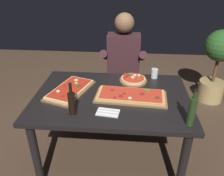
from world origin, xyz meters
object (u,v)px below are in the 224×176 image
at_px(oil_bottle_amber, 72,103).
at_px(seated_diner, 123,64).
at_px(pizza_rectangular_front, 131,96).
at_px(wine_bottle_dark, 192,111).
at_px(dining_table, 112,104).
at_px(tumbler_near_camera, 154,74).
at_px(diner_chair, 123,79).
at_px(potted_plant_corner, 217,62).
at_px(pizza_rectangular_left, 70,90).
at_px(pizza_round_far, 133,79).

xyz_separation_m(oil_bottle_amber, seated_diner, (0.36, 1.04, -0.10)).
distance_m(pizza_rectangular_front, wine_bottle_dark, 0.57).
height_order(oil_bottle_amber, seated_diner, seated_diner).
bearing_deg(oil_bottle_amber, wine_bottle_dark, -4.21).
bearing_deg(dining_table, tumbler_near_camera, 44.38).
distance_m(pizza_rectangular_front, diner_chair, 0.93).
distance_m(pizza_rectangular_front, oil_bottle_amber, 0.54).
xyz_separation_m(wine_bottle_dark, diner_chair, (-0.53, 1.23, -0.37)).
bearing_deg(potted_plant_corner, diner_chair, -162.31).
relative_size(dining_table, seated_diner, 1.05).
distance_m(wine_bottle_dark, diner_chair, 1.39).
relative_size(pizza_rectangular_front, diner_chair, 0.75).
relative_size(pizza_rectangular_left, wine_bottle_dark, 1.93).
relative_size(pizza_rectangular_front, potted_plant_corner, 0.62).
bearing_deg(wine_bottle_dark, tumbler_near_camera, 104.19).
height_order(pizza_rectangular_left, oil_bottle_amber, oil_bottle_amber).
bearing_deg(pizza_rectangular_front, dining_table, 171.58).
bearing_deg(pizza_rectangular_front, pizza_rectangular_left, 173.46).
bearing_deg(potted_plant_corner, tumbler_near_camera, -137.92).
bearing_deg(pizza_rectangular_left, dining_table, -5.69).
height_order(dining_table, oil_bottle_amber, oil_bottle_amber).
xyz_separation_m(pizza_rectangular_front, seated_diner, (-0.10, 0.76, -0.02)).
bearing_deg(wine_bottle_dark, pizza_round_far, 121.67).
xyz_separation_m(pizza_rectangular_front, diner_chair, (-0.10, 0.88, -0.27)).
height_order(wine_bottle_dark, tumbler_near_camera, wine_bottle_dark).
relative_size(pizza_rectangular_left, oil_bottle_amber, 2.10).
bearing_deg(pizza_round_far, oil_bottle_amber, -128.18).
distance_m(pizza_rectangular_left, wine_bottle_dark, 1.09).
distance_m(diner_chair, seated_diner, 0.28).
relative_size(tumbler_near_camera, potted_plant_corner, 0.09).
relative_size(dining_table, diner_chair, 1.61).
distance_m(pizza_round_far, tumbler_near_camera, 0.24).
bearing_deg(wine_bottle_dark, oil_bottle_amber, 175.79).
height_order(dining_table, pizza_rectangular_left, pizza_rectangular_left).
distance_m(dining_table, seated_diner, 0.75).
bearing_deg(potted_plant_corner, dining_table, -137.20).
xyz_separation_m(pizza_rectangular_left, pizza_round_far, (0.59, 0.26, 0.00)).
bearing_deg(oil_bottle_amber, diner_chair, 72.68).
distance_m(diner_chair, potted_plant_corner, 1.36).
bearing_deg(tumbler_near_camera, dining_table, -135.62).
xyz_separation_m(dining_table, diner_chair, (0.08, 0.86, -0.16)).
bearing_deg(wine_bottle_dark, pizza_rectangular_left, 157.70).
bearing_deg(diner_chair, pizza_round_far, -77.99).
xyz_separation_m(diner_chair, seated_diner, (0.00, -0.12, 0.26)).
bearing_deg(wine_bottle_dark, diner_chair, 113.52).
relative_size(dining_table, pizza_round_far, 5.04).
xyz_separation_m(pizza_round_far, wine_bottle_dark, (0.42, -0.68, 0.10)).
bearing_deg(wine_bottle_dark, pizza_rectangular_front, 141.61).
distance_m(dining_table, diner_chair, 0.87).
distance_m(dining_table, pizza_rectangular_left, 0.41).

